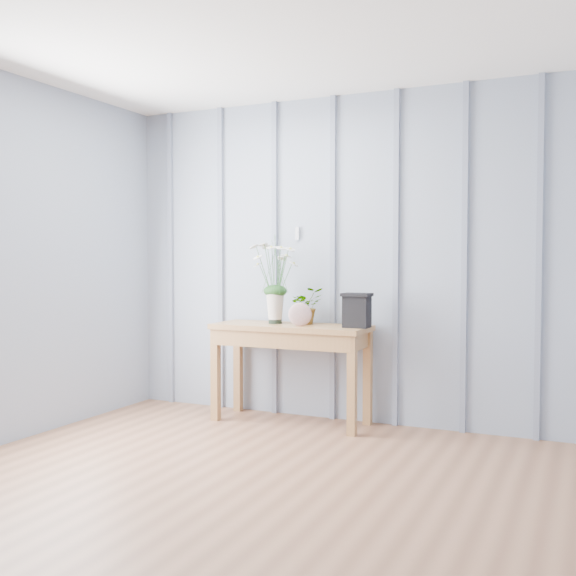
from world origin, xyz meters
The scene contains 7 objects.
ground centered at (0.00, 0.00, 0.00)m, with size 4.50×4.50×0.00m, color brown.
room_shell centered at (0.00, 0.92, 1.99)m, with size 4.00×4.50×2.50m.
sideboard centered at (-0.50, 1.99, 0.64)m, with size 1.20×0.45×0.75m.
daisy_vase centered at (-0.64, 2.02, 1.16)m, with size 0.46×0.35×0.65m.
spider_plant centered at (-0.41, 2.08, 0.89)m, with size 0.25×0.22×0.28m, color #153C16.
felt_disc_vessel centered at (-0.38, 1.91, 0.84)m, with size 0.17×0.05×0.17m, color #8C485E.
carved_box centered at (0.03, 1.99, 0.88)m, with size 0.21×0.16×0.25m.
Camera 1 is at (1.60, -2.65, 1.25)m, focal length 42.00 mm.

